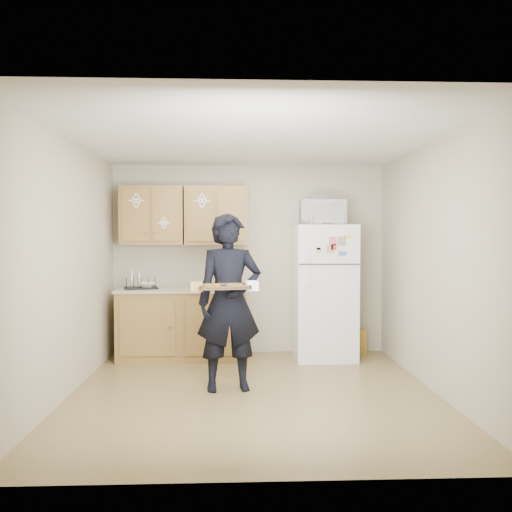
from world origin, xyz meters
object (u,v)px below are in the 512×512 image
object	(u,v)px
refrigerator	(324,292)
person	(229,302)
microwave	(322,213)
baking_tray	(224,287)
dish_rack	(141,282)

from	to	relation	value
refrigerator	person	xyz separation A→B (m)	(-1.19, -1.30, 0.04)
person	microwave	distance (m)	1.96
refrigerator	baking_tray	distance (m)	2.03
refrigerator	microwave	bearing A→B (deg)	-124.09
microwave	dish_rack	bearing A→B (deg)	-178.68
microwave	dish_rack	size ratio (longest dim) A/B	1.41
refrigerator	microwave	size ratio (longest dim) A/B	3.03
person	microwave	xyz separation A→B (m)	(1.16, 1.25, 0.96)
dish_rack	microwave	bearing A→B (deg)	-0.84
person	dish_rack	distance (m)	1.71
person	baking_tray	world-z (taller)	person
refrigerator	person	world-z (taller)	person
baking_tray	person	bearing A→B (deg)	72.82
refrigerator	dish_rack	xyz separation A→B (m)	(-2.32, -0.02, 0.13)
person	baking_tray	bearing A→B (deg)	-107.18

